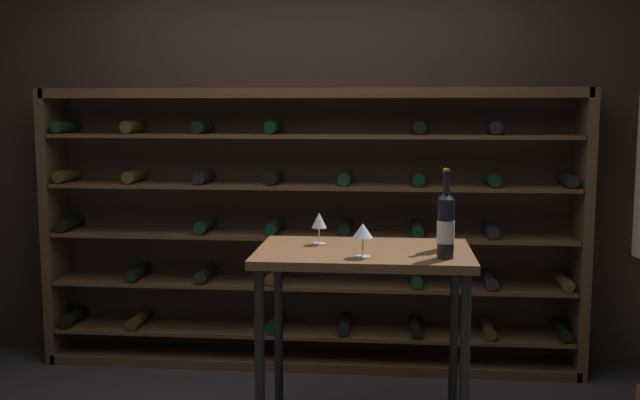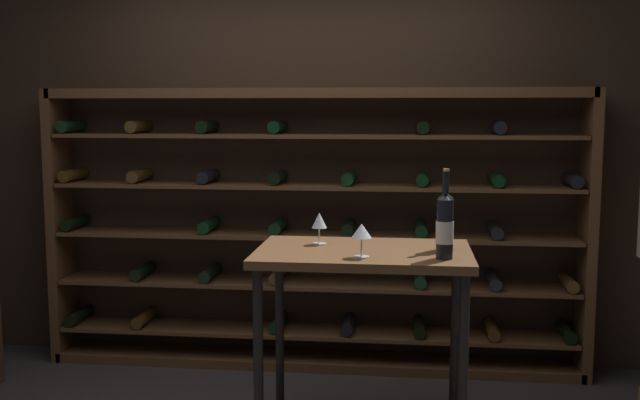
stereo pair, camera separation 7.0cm
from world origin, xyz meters
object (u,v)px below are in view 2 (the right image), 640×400
object	(u,v)px
wine_glass_stemmed_center	(362,232)
wine_glass_stemmed_left	(319,222)
wine_bottle_red_label	(445,226)
tasting_table	(363,277)
wine_bottle_amber_reserve	(445,221)
wine_rack	(313,231)

from	to	relation	value
wine_glass_stemmed_center	wine_glass_stemmed_left	bearing A→B (deg)	126.87
wine_bottle_red_label	wine_glass_stemmed_center	xyz separation A→B (m)	(-0.36, -0.01, -0.03)
tasting_table	wine_bottle_amber_reserve	bearing A→B (deg)	5.55
wine_glass_stemmed_center	tasting_table	bearing A→B (deg)	90.47
wine_bottle_amber_reserve	tasting_table	bearing A→B (deg)	-174.45
wine_bottle_red_label	wine_bottle_amber_reserve	world-z (taller)	wine_bottle_red_label
wine_glass_stemmed_center	wine_rack	bearing A→B (deg)	105.51
wine_bottle_red_label	wine_glass_stemmed_left	bearing A→B (deg)	154.06
tasting_table	wine_bottle_amber_reserve	size ratio (longest dim) A/B	2.67
wine_glass_stemmed_left	tasting_table	bearing A→B (deg)	-26.59
wine_bottle_red_label	tasting_table	bearing A→B (deg)	154.45
tasting_table	wine_glass_stemmed_left	size ratio (longest dim) A/B	6.54
wine_glass_stemmed_center	wine_bottle_amber_reserve	bearing A→B (deg)	30.71
tasting_table	wine_bottle_red_label	xyz separation A→B (m)	(0.36, -0.17, 0.27)
wine_rack	wine_bottle_amber_reserve	size ratio (longest dim) A/B	9.09
wine_bottle_amber_reserve	wine_glass_stemmed_center	distance (m)	0.43
wine_glass_stemmed_left	wine_bottle_red_label	bearing A→B (deg)	-25.94
wine_bottle_amber_reserve	wine_glass_stemmed_center	xyz separation A→B (m)	(-0.37, -0.22, -0.02)
wine_rack	wine_bottle_red_label	size ratio (longest dim) A/B	8.95
tasting_table	wine_glass_stemmed_center	distance (m)	0.30
tasting_table	wine_glass_stemmed_left	xyz separation A→B (m)	(-0.22, 0.11, 0.24)
wine_rack	wine_glass_stemmed_left	world-z (taller)	wine_rack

